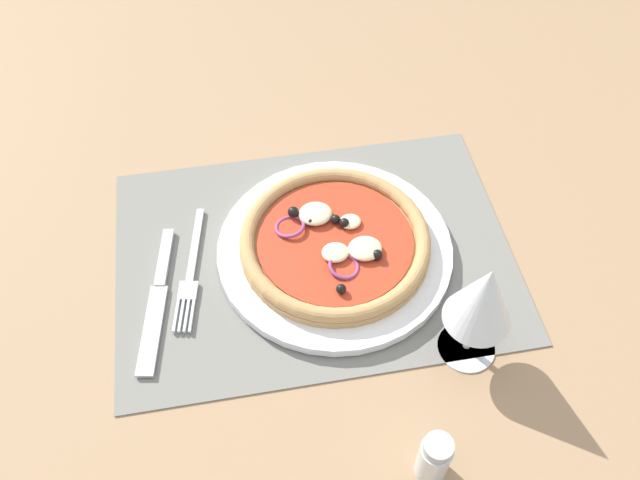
# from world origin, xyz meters

# --- Properties ---
(ground_plane) EXTENTS (1.90, 1.40, 0.02)m
(ground_plane) POSITION_xyz_m (0.00, 0.00, -0.01)
(ground_plane) COLOR #9E7A56
(placemat) EXTENTS (0.48, 0.34, 0.00)m
(placemat) POSITION_xyz_m (0.00, 0.00, 0.00)
(placemat) COLOR slate
(placemat) RESTS_ON ground_plane
(plate) EXTENTS (0.29, 0.29, 0.01)m
(plate) POSITION_xyz_m (-0.02, 0.01, 0.01)
(plate) COLOR white
(plate) RESTS_ON placemat
(pizza) EXTENTS (0.23, 0.23, 0.03)m
(pizza) POSITION_xyz_m (-0.02, 0.01, 0.03)
(pizza) COLOR tan
(pizza) RESTS_ON plate
(fork) EXTENTS (0.05, 0.18, 0.00)m
(fork) POSITION_xyz_m (0.15, 0.01, 0.01)
(fork) COLOR silver
(fork) RESTS_ON placemat
(knife) EXTENTS (0.05, 0.20, 0.01)m
(knife) POSITION_xyz_m (0.19, 0.04, 0.01)
(knife) COLOR silver
(knife) RESTS_ON placemat
(wine_glass) EXTENTS (0.07, 0.07, 0.15)m
(wine_glass) POSITION_xyz_m (-0.15, 0.16, 0.10)
(wine_glass) COLOR silver
(wine_glass) RESTS_ON ground_plane
(pepper_shaker) EXTENTS (0.03, 0.03, 0.07)m
(pepper_shaker) POSITION_xyz_m (-0.07, 0.28, 0.03)
(pepper_shaker) COLOR silver
(pepper_shaker) RESTS_ON ground_plane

